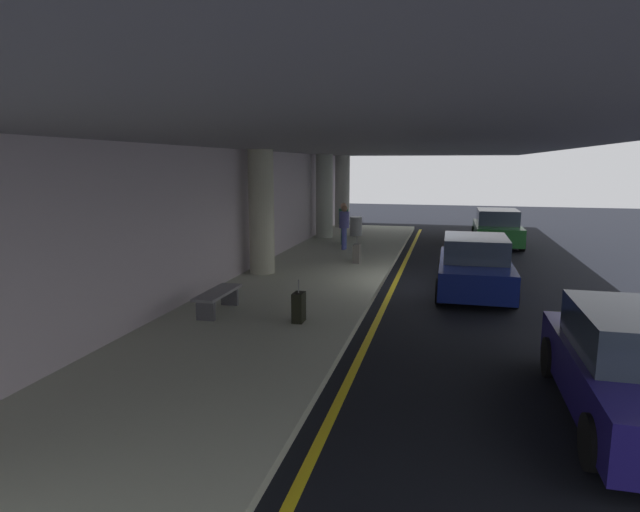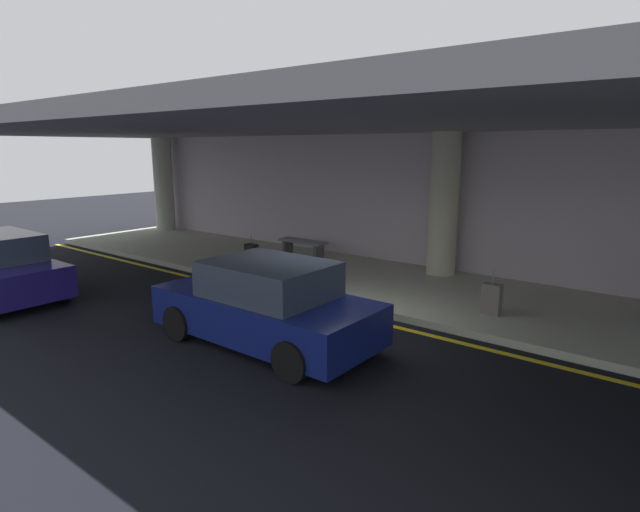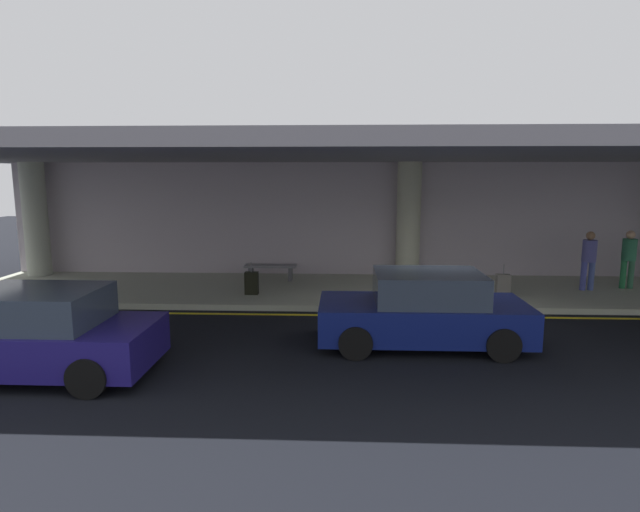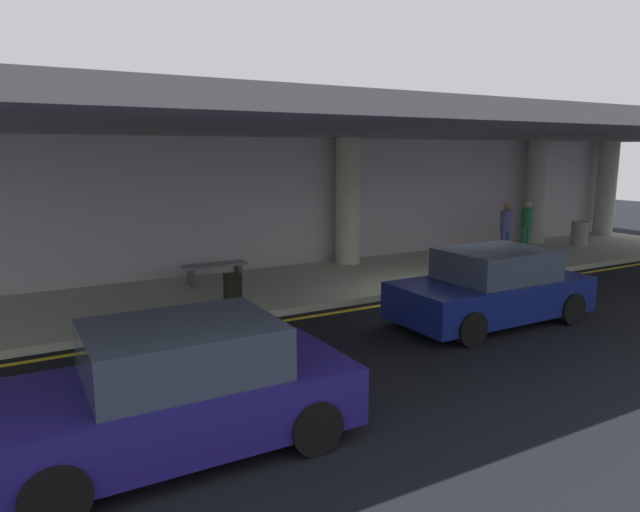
% 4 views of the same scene
% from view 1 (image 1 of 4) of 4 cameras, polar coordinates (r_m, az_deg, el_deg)
% --- Properties ---
extents(ground_plane, '(60.00, 60.00, 0.00)m').
position_cam_1_polar(ground_plane, '(15.09, 10.64, -3.19)').
color(ground_plane, black).
extents(sidewalk, '(26.00, 4.20, 0.15)m').
position_cam_1_polar(sidewalk, '(15.54, -0.84, -2.35)').
color(sidewalk, '#ACB19C').
rests_on(sidewalk, ground).
extents(lane_stripe_yellow, '(26.00, 0.14, 0.01)m').
position_cam_1_polar(lane_stripe_yellow, '(15.14, 8.05, -3.06)').
color(lane_stripe_yellow, yellow).
rests_on(lane_stripe_yellow, ground).
extents(support_column_left_mid, '(0.75, 0.75, 3.65)m').
position_cam_1_polar(support_column_left_mid, '(15.71, -6.36, 4.74)').
color(support_column_left_mid, '#B1B197').
rests_on(support_column_left_mid, sidewalk).
extents(support_column_center, '(0.75, 0.75, 3.65)m').
position_cam_1_polar(support_column_center, '(23.36, 0.46, 6.51)').
color(support_column_center, '#A7AEA0').
rests_on(support_column_center, sidewalk).
extents(support_column_right_mid, '(0.75, 0.75, 3.65)m').
position_cam_1_polar(support_column_right_mid, '(27.26, 2.43, 7.00)').
color(support_column_right_mid, '#A9ABA1').
rests_on(support_column_right_mid, sidewalk).
extents(ceiling_overhang, '(28.00, 13.20, 0.30)m').
position_cam_1_polar(ceiling_overhang, '(15.07, 1.01, 12.09)').
color(ceiling_overhang, gray).
rests_on(ceiling_overhang, support_column_far_left).
extents(terminal_back_wall, '(26.00, 0.30, 3.80)m').
position_cam_1_polar(terminal_back_wall, '(15.97, -8.71, 4.50)').
color(terminal_back_wall, '#B5A9B2').
rests_on(terminal_back_wall, ground).
extents(car_navy, '(4.10, 1.92, 1.50)m').
position_cam_1_polar(car_navy, '(14.51, 16.40, -1.08)').
color(car_navy, navy).
rests_on(car_navy, ground).
extents(car_dark_green, '(4.10, 1.92, 1.50)m').
position_cam_1_polar(car_dark_green, '(23.27, 18.61, 2.85)').
color(car_dark_green, '#1A5021').
rests_on(car_dark_green, ground).
extents(traveler_with_luggage, '(0.38, 0.38, 1.68)m').
position_cam_1_polar(traveler_with_luggage, '(21.38, 2.55, 3.85)').
color(traveler_with_luggage, '#216E3D').
rests_on(traveler_with_luggage, sidewalk).
extents(person_waiting_for_ride, '(0.38, 0.38, 1.68)m').
position_cam_1_polar(person_waiting_for_ride, '(20.10, 2.64, 3.46)').
color(person_waiting_for_ride, '#444A9E').
rests_on(person_waiting_for_ride, sidewalk).
extents(suitcase_upright_primary, '(0.36, 0.22, 0.90)m').
position_cam_1_polar(suitcase_upright_primary, '(17.43, 4.00, 0.27)').
color(suitcase_upright_primary, '#635F58').
rests_on(suitcase_upright_primary, sidewalk).
extents(suitcase_upright_secondary, '(0.36, 0.22, 0.90)m').
position_cam_1_polar(suitcase_upright_secondary, '(10.95, -2.32, -5.57)').
color(suitcase_upright_secondary, black).
rests_on(suitcase_upright_secondary, sidewalk).
extents(bench_metal, '(1.60, 0.50, 0.48)m').
position_cam_1_polar(bench_metal, '(11.84, -10.98, -4.36)').
color(bench_metal, slate).
rests_on(bench_metal, sidewalk).
extents(trash_bin_steel, '(0.56, 0.56, 0.85)m').
position_cam_1_polar(trash_bin_steel, '(24.03, 3.91, 3.23)').
color(trash_bin_steel, gray).
rests_on(trash_bin_steel, sidewalk).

